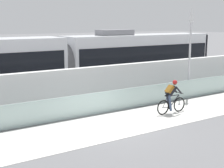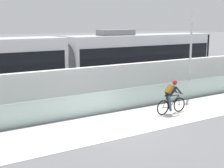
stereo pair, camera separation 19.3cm
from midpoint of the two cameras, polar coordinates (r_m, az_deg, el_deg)
ground_plane at (r=14.10m, az=0.51°, el=-7.13°), size 200.00×200.00×0.00m
bike_path_deck at (r=14.10m, az=0.51°, el=-7.11°), size 32.00×3.20×0.01m
glass_parapet at (r=15.48m, az=-3.21°, el=-3.49°), size 32.00×0.05×1.04m
concrete_barrier_wall at (r=16.93m, az=-6.20°, el=-0.63°), size 32.00×0.36×2.00m
tram_rail_near at (r=19.36m, az=-9.40°, el=-2.27°), size 32.00×0.08×0.01m
tram_rail_far at (r=20.65m, az=-10.97°, el=-1.49°), size 32.00×0.08×0.01m
tram at (r=20.00m, az=-8.21°, el=3.69°), size 22.56×2.54×3.81m
cyclist_on_bike at (r=15.87m, az=10.64°, el=-2.27°), size 1.77×0.58×1.61m
lamp_post_antenna at (r=19.40m, az=13.89°, el=7.41°), size 0.28×0.28×5.20m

